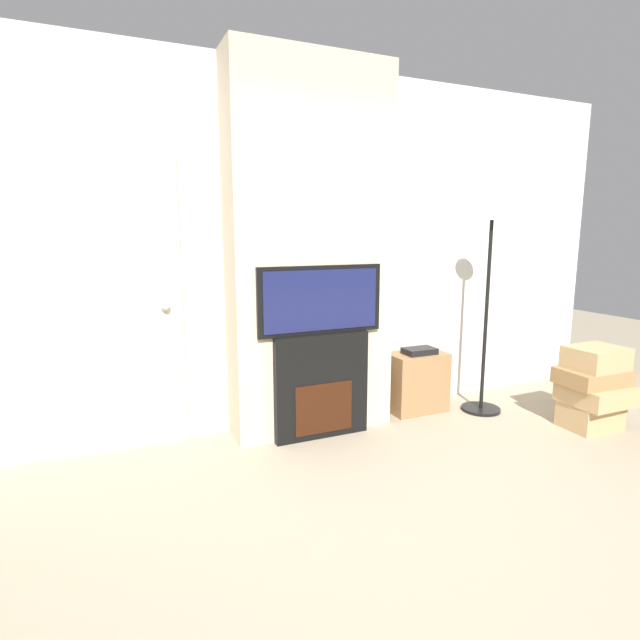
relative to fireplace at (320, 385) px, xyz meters
name	(u,v)px	position (x,y,z in m)	size (l,w,h in m)	color
ground_plane	(468,569)	(0.00, -1.64, -0.39)	(14.00, 14.00, 0.00)	tan
wall_back	(300,251)	(0.00, 0.39, 0.96)	(6.00, 0.06, 2.70)	silver
chimney_breast	(310,252)	(0.00, 0.18, 0.96)	(1.21, 0.35, 2.70)	beige
fireplace	(320,385)	(0.00, 0.00, 0.00)	(0.72, 0.15, 0.78)	black
television	(320,300)	(0.00, 0.00, 0.63)	(0.94, 0.07, 0.49)	black
floor_lamp	(487,297)	(1.46, -0.08, 0.59)	(0.32, 0.32, 1.69)	black
box_stack	(593,387)	(1.98, -0.71, -0.06)	(0.50, 0.42, 0.63)	tan
media_stand	(416,381)	(0.96, 0.15, -0.13)	(0.48, 0.30, 0.55)	#997047
entry_door	(121,302)	(-1.31, 0.33, 0.65)	(0.80, 0.09, 2.07)	beige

